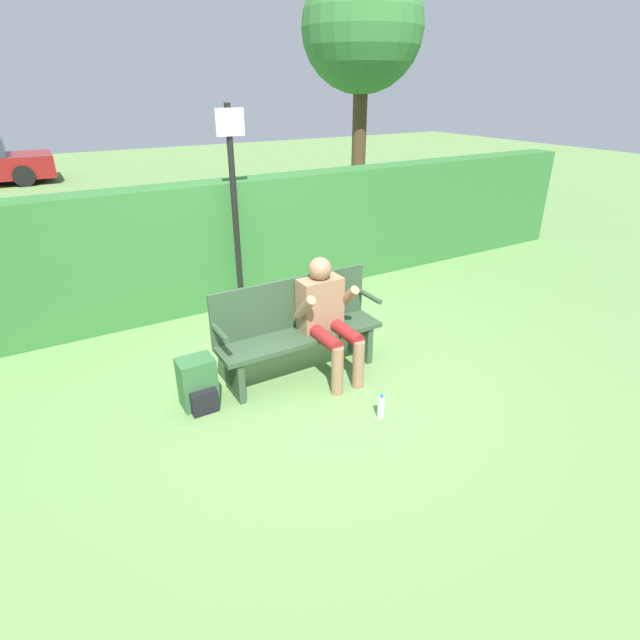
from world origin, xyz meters
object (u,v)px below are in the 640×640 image
at_px(person_seated, 326,313).
at_px(tree, 362,30).
at_px(water_bottle, 381,407).
at_px(signpost, 234,201).
at_px(park_bench, 298,328).
at_px(backpack, 198,384).

xyz_separation_m(person_seated, tree, (3.89, 5.12, 2.84)).
distance_m(water_bottle, tree, 7.90).
bearing_deg(tree, signpost, -140.70).
distance_m(park_bench, signpost, 1.90).
relative_size(person_seated, signpost, 0.48).
bearing_deg(signpost, person_seated, -85.88).
bearing_deg(person_seated, tree, 52.76).
xyz_separation_m(park_bench, water_bottle, (0.24, -1.03, -0.37)).
xyz_separation_m(signpost, tree, (4.02, 3.29, 2.12)).
xyz_separation_m(water_bottle, signpost, (-0.14, 2.71, 1.26)).
height_order(person_seated, signpost, signpost).
bearing_deg(tree, backpack, -135.65).
xyz_separation_m(park_bench, signpost, (0.10, 1.68, 0.88)).
relative_size(person_seated, backpack, 2.51).
bearing_deg(backpack, signpost, 57.07).
distance_m(park_bench, tree, 7.12).
xyz_separation_m(backpack, tree, (5.15, 5.03, 3.26)).
bearing_deg(park_bench, signpost, 86.51).
bearing_deg(signpost, park_bench, -93.49).
height_order(person_seated, tree, tree).
relative_size(person_seated, water_bottle, 5.15).
relative_size(park_bench, signpost, 0.67).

